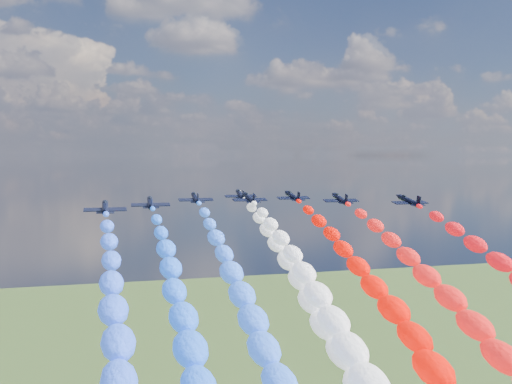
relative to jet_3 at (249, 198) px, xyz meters
name	(u,v)px	position (x,y,z in m)	size (l,w,h in m)	color
jet_0	(105,208)	(-34.58, -19.09, 0.00)	(8.33, 11.17, 2.46)	black
trail_0	(119,383)	(-34.58, -69.54, -17.49)	(5.94, 97.55, 39.17)	blue
jet_1	(150,203)	(-24.68, -9.19, 0.00)	(8.33, 11.17, 2.46)	black
trail_1	(187,352)	(-24.68, -59.64, -17.49)	(5.94, 97.55, 39.17)	blue
jet_2	(196,198)	(-12.55, 3.59, 0.00)	(8.33, 11.17, 2.46)	black
trail_2	(247,322)	(-12.55, -46.87, -17.49)	(5.94, 97.55, 39.17)	blue
jet_3	(249,198)	(0.00, 0.00, 0.00)	(8.33, 11.17, 2.46)	black
trail_3	(325,323)	(0.00, -50.46, -17.49)	(5.94, 97.55, 39.17)	silver
jet_4	(240,195)	(1.14, 13.72, 0.00)	(8.33, 11.17, 2.46)	black
trail_4	(304,303)	(1.14, -36.74, -17.49)	(5.94, 97.55, 39.17)	silver
jet_5	(293,196)	(12.31, 3.45, 0.00)	(8.33, 11.17, 2.46)	black
trail_5	(383,313)	(12.31, -47.01, -17.49)	(5.94, 97.55, 39.17)	#F00A01
jet_6	(340,199)	(20.29, -8.35, 0.00)	(8.33, 11.17, 2.46)	black
trail_6	(461,327)	(20.29, -58.81, -17.49)	(5.94, 97.55, 39.17)	red
jet_7	(409,201)	(32.98, -18.36, 0.00)	(8.33, 11.17, 2.46)	black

